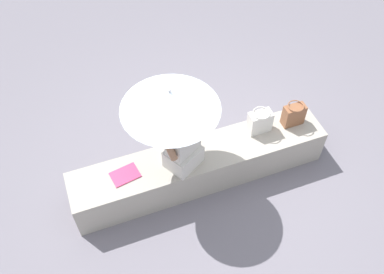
{
  "coord_description": "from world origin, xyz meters",
  "views": [
    {
      "loc": [
        1.04,
        2.53,
        4.04
      ],
      "look_at": [
        0.11,
        0.03,
        0.8
      ],
      "focal_mm": 39.94,
      "sensor_mm": 36.0,
      "label": 1
    }
  ],
  "objects_px": {
    "person_seated": "(183,140)",
    "parasol": "(170,100)",
    "handbag_black": "(260,122)",
    "magazine": "(125,175)",
    "tote_bag_canvas": "(294,115)"
  },
  "relations": [
    {
      "from": "magazine",
      "to": "person_seated",
      "type": "bearing_deg",
      "value": 164.2
    },
    {
      "from": "handbag_black",
      "to": "tote_bag_canvas",
      "type": "bearing_deg",
      "value": 174.41
    },
    {
      "from": "person_seated",
      "to": "parasol",
      "type": "bearing_deg",
      "value": -37.09
    },
    {
      "from": "parasol",
      "to": "handbag_black",
      "type": "distance_m",
      "value": 1.27
    },
    {
      "from": "person_seated",
      "to": "tote_bag_canvas",
      "type": "xyz_separation_m",
      "value": [
        -1.33,
        -0.1,
        -0.25
      ]
    },
    {
      "from": "parasol",
      "to": "person_seated",
      "type": "bearing_deg",
      "value": 142.91
    },
    {
      "from": "parasol",
      "to": "tote_bag_canvas",
      "type": "height_order",
      "value": "parasol"
    },
    {
      "from": "person_seated",
      "to": "handbag_black",
      "type": "distance_m",
      "value": 0.98
    },
    {
      "from": "handbag_black",
      "to": "tote_bag_canvas",
      "type": "distance_m",
      "value": 0.4
    },
    {
      "from": "person_seated",
      "to": "handbag_black",
      "type": "xyz_separation_m",
      "value": [
        -0.93,
        -0.14,
        -0.25
      ]
    },
    {
      "from": "parasol",
      "to": "handbag_black",
      "type": "xyz_separation_m",
      "value": [
        -1.02,
        -0.07,
        -0.76
      ]
    },
    {
      "from": "magazine",
      "to": "handbag_black",
      "type": "bearing_deg",
      "value": 173.21
    },
    {
      "from": "person_seated",
      "to": "parasol",
      "type": "height_order",
      "value": "parasol"
    },
    {
      "from": "parasol",
      "to": "handbag_black",
      "type": "bearing_deg",
      "value": -175.83
    },
    {
      "from": "person_seated",
      "to": "magazine",
      "type": "bearing_deg",
      "value": -6.25
    }
  ]
}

